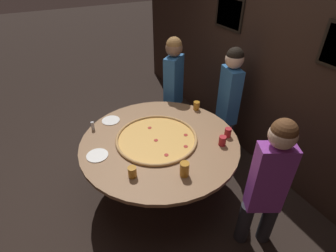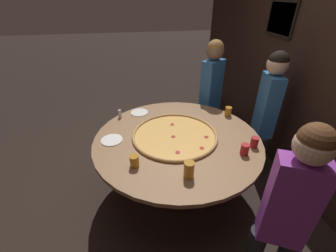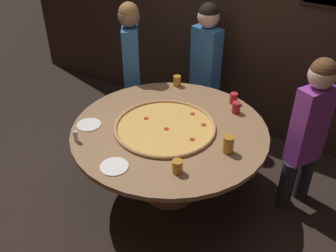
{
  "view_description": "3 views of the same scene",
  "coord_description": "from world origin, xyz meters",
  "px_view_note": "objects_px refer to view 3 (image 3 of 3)",
  "views": [
    {
      "loc": [
        2.01,
        -0.96,
        2.48
      ],
      "look_at": [
        0.06,
        0.07,
        0.94
      ],
      "focal_mm": 28.0,
      "sensor_mm": 36.0,
      "label": 1
    },
    {
      "loc": [
        1.86,
        -0.43,
        2.03
      ],
      "look_at": [
        -0.11,
        -0.08,
        0.82
      ],
      "focal_mm": 24.0,
      "sensor_mm": 36.0,
      "label": 2
    },
    {
      "loc": [
        1.45,
        -2.24,
        2.57
      ],
      "look_at": [
        0.02,
        -0.06,
        0.81
      ],
      "focal_mm": 40.0,
      "sensor_mm": 36.0,
      "label": 3
    }
  ],
  "objects_px": {
    "drink_cup_front_edge": "(177,167)",
    "diner_far_right": "(132,63)",
    "drink_cup_beside_pizza": "(236,107)",
    "condiment_shaker": "(76,136)",
    "diner_side_right": "(206,63)",
    "white_plate_beside_cup": "(114,166)",
    "drink_cup_near_right": "(177,81)",
    "drink_cup_centre_back": "(228,144)",
    "giant_pizza": "(165,127)",
    "drink_cup_far_right": "(234,98)",
    "white_plate_near_front": "(89,125)",
    "dining_table": "(170,139)",
    "diner_far_left": "(309,128)"
  },
  "relations": [
    {
      "from": "drink_cup_front_edge",
      "to": "diner_far_right",
      "type": "bearing_deg",
      "value": 138.87
    },
    {
      "from": "drink_cup_beside_pizza",
      "to": "condiment_shaker",
      "type": "xyz_separation_m",
      "value": [
        -0.91,
        -1.13,
        -0.0
      ]
    },
    {
      "from": "drink_cup_front_edge",
      "to": "diner_side_right",
      "type": "height_order",
      "value": "diner_side_right"
    },
    {
      "from": "white_plate_beside_cup",
      "to": "diner_side_right",
      "type": "distance_m",
      "value": 1.8
    },
    {
      "from": "drink_cup_near_right",
      "to": "diner_far_right",
      "type": "relative_size",
      "value": 0.07
    },
    {
      "from": "drink_cup_centre_back",
      "to": "drink_cup_near_right",
      "type": "distance_m",
      "value": 1.18
    },
    {
      "from": "drink_cup_centre_back",
      "to": "diner_side_right",
      "type": "height_order",
      "value": "diner_side_right"
    },
    {
      "from": "condiment_shaker",
      "to": "giant_pizza",
      "type": "bearing_deg",
      "value": 47.96
    },
    {
      "from": "drink_cup_far_right",
      "to": "white_plate_near_front",
      "type": "relative_size",
      "value": 0.49
    },
    {
      "from": "giant_pizza",
      "to": "diner_far_right",
      "type": "relative_size",
      "value": 0.59
    },
    {
      "from": "drink_cup_beside_pizza",
      "to": "condiment_shaker",
      "type": "distance_m",
      "value": 1.45
    },
    {
      "from": "dining_table",
      "to": "drink_cup_near_right",
      "type": "relative_size",
      "value": 15.76
    },
    {
      "from": "drink_cup_beside_pizza",
      "to": "drink_cup_front_edge",
      "type": "height_order",
      "value": "same"
    },
    {
      "from": "diner_far_left",
      "to": "drink_cup_front_edge",
      "type": "bearing_deg",
      "value": -7.41
    },
    {
      "from": "drink_cup_centre_back",
      "to": "white_plate_beside_cup",
      "type": "relative_size",
      "value": 0.67
    },
    {
      "from": "white_plate_beside_cup",
      "to": "diner_far_right",
      "type": "height_order",
      "value": "diner_far_right"
    },
    {
      "from": "white_plate_beside_cup",
      "to": "diner_side_right",
      "type": "bearing_deg",
      "value": 96.24
    },
    {
      "from": "drink_cup_near_right",
      "to": "giant_pizza",
      "type": "bearing_deg",
      "value": -65.48
    },
    {
      "from": "drink_cup_far_right",
      "to": "diner_far_right",
      "type": "bearing_deg",
      "value": -179.45
    },
    {
      "from": "drink_cup_front_edge",
      "to": "white_plate_near_front",
      "type": "distance_m",
      "value": 0.98
    },
    {
      "from": "condiment_shaker",
      "to": "diner_far_left",
      "type": "height_order",
      "value": "diner_far_left"
    },
    {
      "from": "white_plate_beside_cup",
      "to": "condiment_shaker",
      "type": "distance_m",
      "value": 0.48
    },
    {
      "from": "drink_cup_centre_back",
      "to": "condiment_shaker",
      "type": "relative_size",
      "value": 1.49
    },
    {
      "from": "drink_cup_beside_pizza",
      "to": "drink_cup_front_edge",
      "type": "distance_m",
      "value": 1.0
    },
    {
      "from": "condiment_shaker",
      "to": "white_plate_near_front",
      "type": "bearing_deg",
      "value": 108.67
    },
    {
      "from": "white_plate_beside_cup",
      "to": "white_plate_near_front",
      "type": "xyz_separation_m",
      "value": [
        -0.55,
        0.31,
        0.0
      ]
    },
    {
      "from": "condiment_shaker",
      "to": "diner_side_right",
      "type": "relative_size",
      "value": 0.06
    },
    {
      "from": "drink_cup_far_right",
      "to": "white_plate_near_front",
      "type": "xyz_separation_m",
      "value": [
        -0.9,
        -1.04,
        -0.05
      ]
    },
    {
      "from": "dining_table",
      "to": "white_plate_near_front",
      "type": "xyz_separation_m",
      "value": [
        -0.62,
        -0.35,
        0.12
      ]
    },
    {
      "from": "giant_pizza",
      "to": "diner_side_right",
      "type": "distance_m",
      "value": 1.17
    },
    {
      "from": "giant_pizza",
      "to": "white_plate_beside_cup",
      "type": "distance_m",
      "value": 0.64
    },
    {
      "from": "drink_cup_centre_back",
      "to": "drink_cup_far_right",
      "type": "bearing_deg",
      "value": 111.72
    },
    {
      "from": "drink_cup_centre_back",
      "to": "diner_far_right",
      "type": "bearing_deg",
      "value": 154.73
    },
    {
      "from": "condiment_shaker",
      "to": "diner_side_right",
      "type": "distance_m",
      "value": 1.73
    },
    {
      "from": "drink_cup_centre_back",
      "to": "diner_far_left",
      "type": "height_order",
      "value": "diner_far_left"
    },
    {
      "from": "dining_table",
      "to": "white_plate_near_front",
      "type": "bearing_deg",
      "value": -150.61
    },
    {
      "from": "giant_pizza",
      "to": "white_plate_beside_cup",
      "type": "xyz_separation_m",
      "value": [
        -0.03,
        -0.64,
        -0.01
      ]
    },
    {
      "from": "drink_cup_near_right",
      "to": "drink_cup_beside_pizza",
      "type": "relative_size",
      "value": 1.02
    },
    {
      "from": "white_plate_near_front",
      "to": "diner_far_right",
      "type": "bearing_deg",
      "value": 107.18
    },
    {
      "from": "drink_cup_centre_back",
      "to": "white_plate_near_front",
      "type": "height_order",
      "value": "drink_cup_centre_back"
    },
    {
      "from": "diner_far_left",
      "to": "diner_side_right",
      "type": "bearing_deg",
      "value": -87.88
    },
    {
      "from": "drink_cup_far_right",
      "to": "diner_far_right",
      "type": "distance_m",
      "value": 1.22
    },
    {
      "from": "drink_cup_far_right",
      "to": "condiment_shaker",
      "type": "relative_size",
      "value": 1.07
    },
    {
      "from": "white_plate_beside_cup",
      "to": "diner_far_right",
      "type": "bearing_deg",
      "value": 122.9
    },
    {
      "from": "giant_pizza",
      "to": "white_plate_beside_cup",
      "type": "relative_size",
      "value": 4.09
    },
    {
      "from": "drink_cup_far_right",
      "to": "drink_cup_beside_pizza",
      "type": "bearing_deg",
      "value": -57.55
    },
    {
      "from": "drink_cup_far_right",
      "to": "diner_far_left",
      "type": "relative_size",
      "value": 0.07
    },
    {
      "from": "white_plate_beside_cup",
      "to": "giant_pizza",
      "type": "bearing_deg",
      "value": 87.13
    },
    {
      "from": "dining_table",
      "to": "diner_side_right",
      "type": "bearing_deg",
      "value": 103.11
    },
    {
      "from": "dining_table",
      "to": "drink_cup_centre_back",
      "type": "height_order",
      "value": "drink_cup_centre_back"
    }
  ]
}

